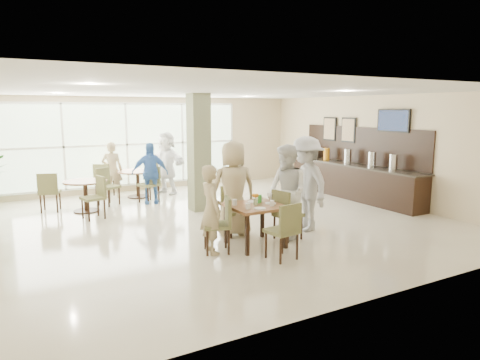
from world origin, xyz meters
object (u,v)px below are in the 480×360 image
round_table_right (138,177)px  adult_standing (112,170)px  teen_right (287,192)px  teen_far (233,189)px  teen_standing (306,184)px  adult_b (166,163)px  teen_left (211,209)px  main_table (255,210)px  round_table_left (85,189)px  adult_a (150,173)px  buffet_counter (352,178)px

round_table_right → adult_standing: (-0.64, 0.24, 0.21)m
round_table_right → teen_right: bearing=-75.1°
teen_far → adult_standing: 4.94m
teen_standing → adult_b: size_ratio=1.06×
teen_far → adult_standing: (-1.25, 4.78, -0.14)m
teen_left → adult_standing: adult_standing is taller
teen_left → teen_right: teen_right is taller
main_table → adult_b: 5.42m
teen_far → adult_b: (0.27, 4.63, -0.02)m
teen_far → teen_standing: teen_standing is taller
round_table_left → round_table_right: same height
round_table_left → teen_right: bearing=-54.2°
teen_left → adult_b: adult_b is taller
round_table_left → teen_standing: teen_standing is taller
round_table_left → teen_far: 4.09m
teen_left → main_table: bearing=-88.3°
round_table_left → teen_left: bearing=-72.0°
teen_standing → adult_a: bearing=-150.5°
main_table → adult_standing: 5.70m
teen_right → main_table: bearing=-77.5°
main_table → teen_standing: (1.40, 0.38, 0.30)m
adult_a → round_table_left: bearing=-158.8°
round_table_left → teen_left: teen_left is taller
main_table → teen_far: (-0.03, 0.77, 0.27)m
adult_standing → teen_left: bearing=119.3°
teen_right → teen_far: bearing=-126.3°
adult_a → adult_standing: adult_a is taller
main_table → buffet_counter: bearing=27.5°
teen_right → round_table_right: bearing=-160.9°
buffet_counter → teen_left: bearing=-156.7°
round_table_right → teen_right: teen_right is taller
teen_left → adult_b: size_ratio=0.84×
buffet_counter → round_table_right: bearing=150.4°
round_table_right → teen_right: size_ratio=0.62×
main_table → adult_b: bearing=87.5°
buffet_counter → adult_b: size_ratio=2.61×
round_table_right → adult_b: adult_b is taller
round_table_right → adult_a: adult_a is taller
main_table → adult_b: (0.24, 5.41, 0.25)m
adult_standing → teen_far: bearing=129.5°
round_table_left → round_table_right: size_ratio=0.92×
round_table_left → round_table_right: bearing=34.9°
adult_b → teen_standing: bearing=-11.1°
teen_far → teen_standing: bearing=175.1°
teen_left → adult_b: bearing=-7.3°
main_table → teen_right: (0.75, 0.11, 0.24)m
buffet_counter → teen_far: (-4.58, -1.59, 0.37)m
teen_left → adult_a: 4.34m
teen_left → teen_standing: teen_standing is taller
teen_right → adult_standing: bearing=-155.4°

